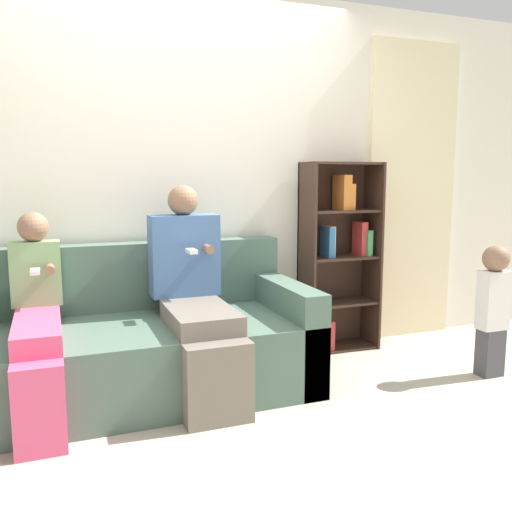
{
  "coord_description": "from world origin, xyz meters",
  "views": [
    {
      "loc": [
        -0.84,
        -2.6,
        1.3
      ],
      "look_at": [
        0.39,
        0.63,
        0.79
      ],
      "focal_mm": 38.0,
      "sensor_mm": 36.0,
      "label": 1
    }
  ],
  "objects": [
    {
      "name": "bookshelf",
      "position": [
        1.17,
        0.93,
        0.73
      ],
      "size": [
        0.57,
        0.28,
        1.4
      ],
      "color": "#3D281E",
      "rests_on": "ground_plane"
    },
    {
      "name": "ground_plane",
      "position": [
        0.0,
        0.0,
        0.0
      ],
      "size": [
        14.0,
        14.0,
        0.0
      ],
      "primitive_type": "plane",
      "color": "#B2A893"
    },
    {
      "name": "toddler_standing",
      "position": [
        1.81,
        0.04,
        0.47
      ],
      "size": [
        0.19,
        0.17,
        0.86
      ],
      "color": "#47474C",
      "rests_on": "ground_plane"
    },
    {
      "name": "back_wall",
      "position": [
        0.0,
        1.08,
        1.27
      ],
      "size": [
        10.0,
        0.06,
        2.55
      ],
      "color": "silver",
      "rests_on": "ground_plane"
    },
    {
      "name": "adult_seated",
      "position": [
        -0.05,
        0.48,
        0.63
      ],
      "size": [
        0.43,
        0.89,
        1.24
      ],
      "color": "#70665B",
      "rests_on": "ground_plane"
    },
    {
      "name": "curtain_panel",
      "position": [
        1.88,
        1.03,
        1.16
      ],
      "size": [
        0.79,
        0.04,
        2.33
      ],
      "color": "beige",
      "rests_on": "ground_plane"
    },
    {
      "name": "child_seated",
      "position": [
        -0.93,
        0.43,
        0.55
      ],
      "size": [
        0.28,
        0.91,
        1.09
      ],
      "color": "#DB4C75",
      "rests_on": "ground_plane"
    },
    {
      "name": "couch",
      "position": [
        -0.38,
        0.57,
        0.28
      ],
      "size": [
        2.03,
        0.95,
        0.87
      ],
      "color": "#4C6656",
      "rests_on": "ground_plane"
    }
  ]
}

